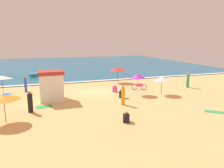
% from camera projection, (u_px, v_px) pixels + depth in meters
% --- Properties ---
extents(ground_plane, '(60.00, 60.00, 0.00)m').
position_uv_depth(ground_plane, '(96.00, 92.00, 24.01)').
color(ground_plane, '#E5B26B').
extents(ocean_water, '(60.00, 44.00, 0.10)m').
position_uv_depth(ocean_water, '(66.00, 65.00, 49.97)').
color(ocean_water, '#196084').
rests_on(ocean_water, ground_plane).
extents(wave_breaker_foam, '(57.00, 0.70, 0.01)m').
position_uv_depth(wave_breaker_foam, '(85.00, 81.00, 29.83)').
color(wave_breaker_foam, white).
rests_on(wave_breaker_foam, ocean_water).
extents(lifeguard_cabana, '(2.36, 2.17, 2.91)m').
position_uv_depth(lifeguard_cabana, '(51.00, 85.00, 20.68)').
color(lifeguard_cabana, white).
rests_on(lifeguard_cabana, ground_plane).
extents(beach_umbrella_0, '(2.76, 2.75, 2.15)m').
position_uv_depth(beach_umbrella_0, '(118.00, 69.00, 29.18)').
color(beach_umbrella_0, '#4C3823').
rests_on(beach_umbrella_0, ground_plane).
extents(beach_umbrella_1, '(2.32, 2.33, 2.03)m').
position_uv_depth(beach_umbrella_1, '(162.00, 79.00, 22.73)').
color(beach_umbrella_1, '#4C3823').
rests_on(beach_umbrella_1, ground_plane).
extents(beach_umbrella_2, '(2.46, 2.48, 2.28)m').
position_uv_depth(beach_umbrella_2, '(2.00, 77.00, 22.00)').
color(beach_umbrella_2, '#4C3823').
rests_on(beach_umbrella_2, ground_plane).
extents(beach_umbrella_3, '(1.91, 1.88, 2.36)m').
position_uv_depth(beach_umbrella_3, '(137.00, 76.00, 22.72)').
color(beach_umbrella_3, silver).
rests_on(beach_umbrella_3, ground_plane).
extents(beach_umbrella_4, '(2.52, 2.52, 2.03)m').
position_uv_depth(beach_umbrella_4, '(3.00, 97.00, 14.89)').
color(beach_umbrella_4, '#4C3823').
rests_on(beach_umbrella_4, ground_plane).
extents(parked_bicycle, '(1.76, 0.58, 0.76)m').
position_uv_depth(parked_bicycle, '(139.00, 86.00, 25.26)').
color(parked_bicycle, black).
rests_on(parked_bicycle, ground_plane).
extents(beachgoer_0, '(0.47, 0.47, 1.80)m').
position_uv_depth(beachgoer_0, '(123.00, 96.00, 19.25)').
color(beachgoer_0, orange).
rests_on(beachgoer_0, ground_plane).
extents(beachgoer_3, '(0.64, 0.64, 0.96)m').
position_uv_depth(beachgoer_3, '(122.00, 94.00, 21.67)').
color(beachgoer_3, black).
rests_on(beachgoer_3, ground_plane).
extents(beachgoer_4, '(0.44, 0.44, 1.89)m').
position_uv_depth(beachgoer_4, '(188.00, 80.00, 26.35)').
color(beachgoer_4, green).
rests_on(beachgoer_4, ground_plane).
extents(beachgoer_5, '(0.39, 0.39, 1.78)m').
position_uv_depth(beachgoer_5, '(26.00, 84.00, 23.93)').
color(beachgoer_5, blue).
rests_on(beachgoer_5, ground_plane).
extents(beachgoer_6, '(0.50, 0.50, 1.76)m').
position_uv_depth(beachgoer_6, '(30.00, 103.00, 17.23)').
color(beachgoer_6, black).
rests_on(beachgoer_6, ground_plane).
extents(beachgoer_7, '(0.54, 0.54, 0.86)m').
position_uv_depth(beachgoer_7, '(115.00, 89.00, 24.13)').
color(beachgoer_7, '#D84CA5').
rests_on(beachgoer_7, ground_plane).
extents(beachgoer_8, '(0.59, 0.59, 0.79)m').
position_uv_depth(beachgoer_8, '(126.00, 118.00, 15.27)').
color(beachgoer_8, black).
rests_on(beachgoer_8, ground_plane).
extents(beach_towel_0, '(1.31, 1.38, 0.01)m').
position_uv_depth(beach_towel_0, '(6.00, 94.00, 23.10)').
color(beach_towel_0, blue).
rests_on(beach_towel_0, ground_plane).
extents(beach_towel_1, '(1.82, 1.68, 0.01)m').
position_uv_depth(beach_towel_1, '(216.00, 112.00, 17.41)').
color(beach_towel_1, green).
rests_on(beach_towel_1, ground_plane).
extents(beach_towel_2, '(1.52, 1.12, 0.01)m').
position_uv_depth(beach_towel_2, '(44.00, 107.00, 18.77)').
color(beach_towel_2, green).
rests_on(beach_towel_2, ground_plane).
extents(small_boat_0, '(2.61, 1.68, 0.48)m').
position_uv_depth(small_boat_0, '(37.00, 75.00, 34.26)').
color(small_boat_0, teal).
rests_on(small_boat_0, ocean_water).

